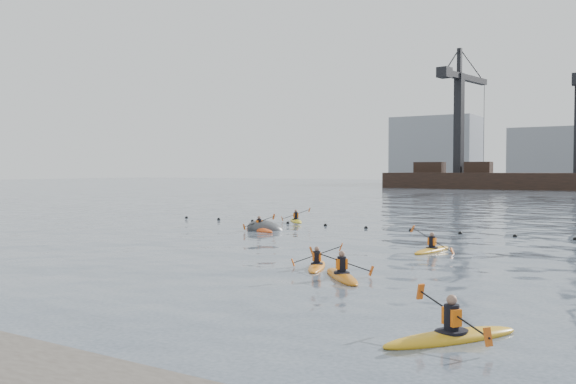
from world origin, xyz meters
name	(u,v)px	position (x,y,z in m)	size (l,w,h in m)	color
ground	(112,292)	(0.00, 0.00, 0.00)	(400.00, 400.00, 0.00)	#35424D
float_line	(389,229)	(-0.50, 22.53, 0.03)	(33.24, 0.73, 0.24)	black
kayaker_0	(317,265)	(2.94, 7.31, 0.09)	(1.85, 2.84, 1.06)	orange
kayaker_1	(451,335)	(10.20, 0.34, 0.11)	(2.55, 3.30, 1.17)	gold
kayaker_2	(259,229)	(-6.88, 17.64, 0.10)	(3.12, 2.03, 1.10)	#F25016
kayaker_3	(432,249)	(5.11, 14.07, 0.09)	(2.15, 3.14, 1.23)	orange
kayaker_4	(342,275)	(4.72, 5.87, 0.10)	(2.69, 2.88, 1.22)	#BF6712
kayaker_5	(296,220)	(-8.30, 24.25, 0.09)	(2.51, 2.72, 1.11)	yellow
mooring_buoy	(266,230)	(-6.72, 18.11, 0.00)	(2.35, 1.39, 1.18)	#404346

